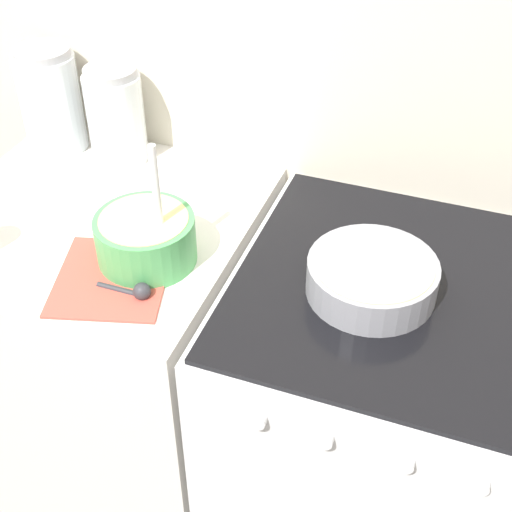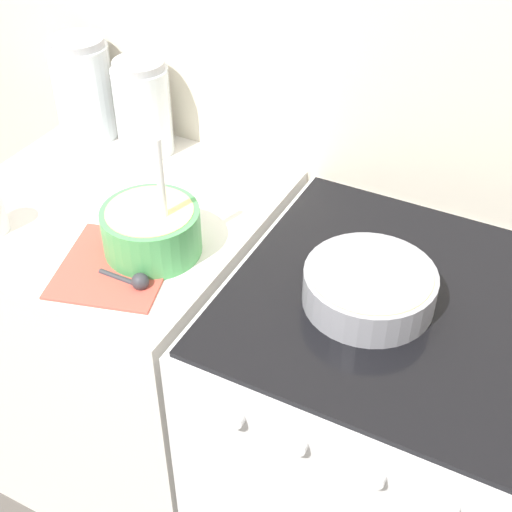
{
  "view_description": "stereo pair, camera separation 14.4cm",
  "coord_description": "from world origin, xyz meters",
  "px_view_note": "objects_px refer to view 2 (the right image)",
  "views": [
    {
      "loc": [
        0.45,
        -0.77,
        1.87
      ],
      "look_at": [
        0.07,
        0.28,
        0.97
      ],
      "focal_mm": 50.0,
      "sensor_mm": 36.0,
      "label": 1
    },
    {
      "loc": [
        0.58,
        -0.71,
        1.87
      ],
      "look_at": [
        0.07,
        0.28,
        0.97
      ],
      "focal_mm": 50.0,
      "sensor_mm": 36.0,
      "label": 2
    }
  ],
  "objects_px": {
    "storage_jar_left": "(85,95)",
    "storage_jar_middle": "(144,114)",
    "baking_pan": "(369,286)",
    "stove": "(381,443)",
    "mixing_bowl": "(151,228)"
  },
  "relations": [
    {
      "from": "stove",
      "to": "storage_jar_middle",
      "type": "height_order",
      "value": "storage_jar_middle"
    },
    {
      "from": "mixing_bowl",
      "to": "baking_pan",
      "type": "height_order",
      "value": "mixing_bowl"
    },
    {
      "from": "baking_pan",
      "to": "storage_jar_middle",
      "type": "height_order",
      "value": "storage_jar_middle"
    },
    {
      "from": "storage_jar_left",
      "to": "stove",
      "type": "bearing_deg",
      "value": -14.47
    },
    {
      "from": "baking_pan",
      "to": "storage_jar_middle",
      "type": "bearing_deg",
      "value": 158.23
    },
    {
      "from": "storage_jar_left",
      "to": "storage_jar_middle",
      "type": "height_order",
      "value": "storage_jar_left"
    },
    {
      "from": "stove",
      "to": "storage_jar_left",
      "type": "distance_m",
      "value": 1.15
    },
    {
      "from": "mixing_bowl",
      "to": "baking_pan",
      "type": "relative_size",
      "value": 1.09
    },
    {
      "from": "mixing_bowl",
      "to": "storage_jar_left",
      "type": "xyz_separation_m",
      "value": [
        -0.43,
        0.34,
        0.05
      ]
    },
    {
      "from": "baking_pan",
      "to": "stove",
      "type": "bearing_deg",
      "value": 28.26
    },
    {
      "from": "baking_pan",
      "to": "mixing_bowl",
      "type": "bearing_deg",
      "value": -172.82
    },
    {
      "from": "stove",
      "to": "mixing_bowl",
      "type": "xyz_separation_m",
      "value": [
        -0.53,
        -0.1,
        0.52
      ]
    },
    {
      "from": "storage_jar_left",
      "to": "storage_jar_middle",
      "type": "bearing_deg",
      "value": 0.0
    },
    {
      "from": "storage_jar_middle",
      "to": "storage_jar_left",
      "type": "bearing_deg",
      "value": -180.0
    },
    {
      "from": "baking_pan",
      "to": "storage_jar_left",
      "type": "relative_size",
      "value": 0.97
    }
  ]
}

